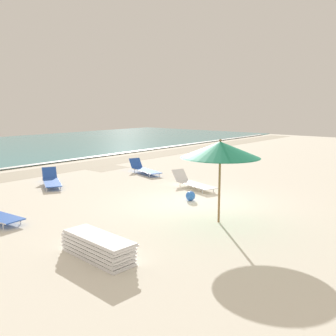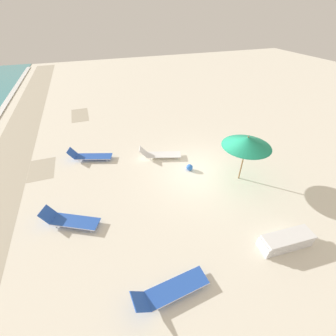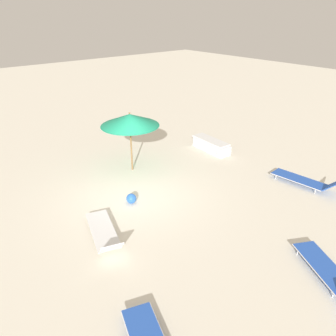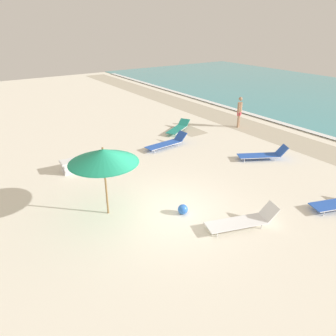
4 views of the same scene
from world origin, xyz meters
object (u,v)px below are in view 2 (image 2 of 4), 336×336
(sun_lounger_near_water_right, at_px, (70,220))
(sun_lounger_mid_beach_solo, at_px, (170,290))
(sun_lounger_under_umbrella, at_px, (160,154))
(sun_lounger_beside_umbrella, at_px, (90,156))
(beach_ball, at_px, (190,167))
(lounger_stack, at_px, (286,241))
(beach_umbrella, at_px, (247,142))

(sun_lounger_near_water_right, xyz_separation_m, sun_lounger_mid_beach_solo, (-3.70, -2.74, -0.00))
(sun_lounger_near_water_right, distance_m, sun_lounger_mid_beach_solo, 4.61)
(sun_lounger_under_umbrella, xyz_separation_m, sun_lounger_near_water_right, (-3.27, 4.63, 0.00))
(sun_lounger_beside_umbrella, distance_m, beach_ball, 5.42)
(lounger_stack, relative_size, sun_lounger_under_umbrella, 0.84)
(beach_umbrella, height_order, sun_lounger_mid_beach_solo, beach_umbrella)
(sun_lounger_near_water_right, distance_m, beach_ball, 5.95)
(beach_umbrella, xyz_separation_m, lounger_stack, (-3.75, 0.64, -1.76))
(sun_lounger_mid_beach_solo, bearing_deg, sun_lounger_near_water_right, 31.11)
(lounger_stack, distance_m, sun_lounger_mid_beach_solo, 4.33)
(beach_umbrella, xyz_separation_m, sun_lounger_under_umbrella, (3.00, 3.08, -1.80))
(beach_umbrella, distance_m, lounger_stack, 4.19)
(sun_lounger_near_water_right, bearing_deg, beach_ball, -45.50)
(sun_lounger_under_umbrella, xyz_separation_m, sun_lounger_beside_umbrella, (1.09, 3.62, 0.00))
(beach_umbrella, height_order, lounger_stack, beach_umbrella)
(sun_lounger_under_umbrella, distance_m, sun_lounger_near_water_right, 5.67)
(beach_ball, bearing_deg, sun_lounger_beside_umbrella, 60.18)
(sun_lounger_under_umbrella, height_order, sun_lounger_mid_beach_solo, sun_lounger_under_umbrella)
(lounger_stack, bearing_deg, sun_lounger_near_water_right, 67.70)
(sun_lounger_mid_beach_solo, distance_m, beach_ball, 6.13)
(sun_lounger_near_water_right, bearing_deg, sun_lounger_mid_beach_solo, -115.16)
(beach_ball, bearing_deg, sun_lounger_mid_beach_solo, 151.04)
(sun_lounger_mid_beach_solo, relative_size, beach_ball, 7.05)
(beach_umbrella, relative_size, sun_lounger_under_umbrella, 1.00)
(sun_lounger_beside_umbrella, xyz_separation_m, beach_ball, (-2.69, -4.70, -0.05))
(lounger_stack, height_order, sun_lounger_beside_umbrella, sun_lounger_beside_umbrella)
(lounger_stack, xyz_separation_m, sun_lounger_under_umbrella, (6.75, 2.43, -0.03))
(lounger_stack, xyz_separation_m, sun_lounger_near_water_right, (3.49, 7.07, -0.03))
(lounger_stack, bearing_deg, sun_lounger_under_umbrella, 23.77)
(sun_lounger_beside_umbrella, distance_m, sun_lounger_near_water_right, 4.47)
(sun_lounger_under_umbrella, distance_m, sun_lounger_mid_beach_solo, 7.22)
(sun_lounger_under_umbrella, relative_size, sun_lounger_mid_beach_solo, 1.00)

